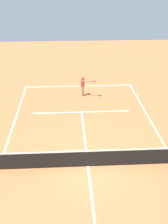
% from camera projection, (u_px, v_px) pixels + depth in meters
% --- Properties ---
extents(ground_plane, '(60.00, 60.00, 0.00)m').
position_uv_depth(ground_plane, '(88.00, 166.00, 14.96)').
color(ground_plane, '#C66B3D').
extents(court_lines, '(9.23, 23.41, 0.01)m').
position_uv_depth(court_lines, '(88.00, 166.00, 14.96)').
color(court_lines, white).
rests_on(court_lines, ground).
extents(tennis_net, '(9.83, 0.10, 1.07)m').
position_uv_depth(tennis_net, '(88.00, 158.00, 14.74)').
color(tennis_net, '#4C4C51').
rests_on(tennis_net, ground).
extents(player_serving, '(1.22, 0.83, 1.70)m').
position_uv_depth(player_serving, '(83.00, 84.00, 22.98)').
color(player_serving, '#9E704C').
rests_on(player_serving, ground).
extents(tennis_ball, '(0.07, 0.07, 0.07)m').
position_uv_depth(tennis_ball, '(77.00, 108.00, 21.22)').
color(tennis_ball, '#CCE033').
rests_on(tennis_ball, ground).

